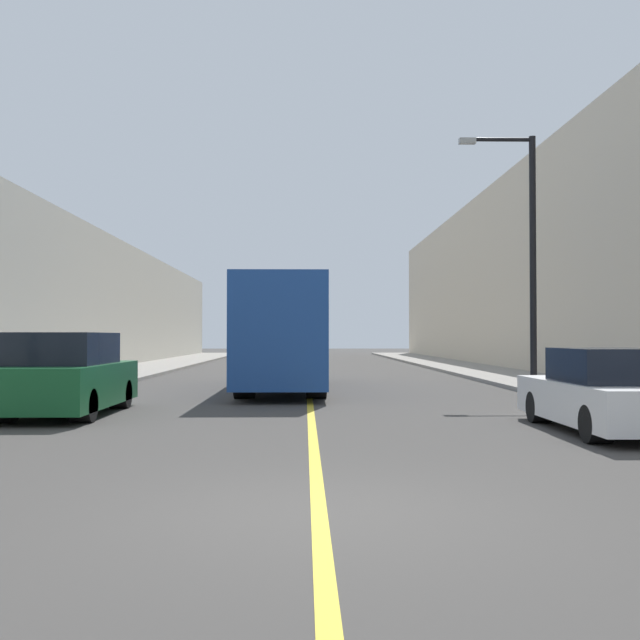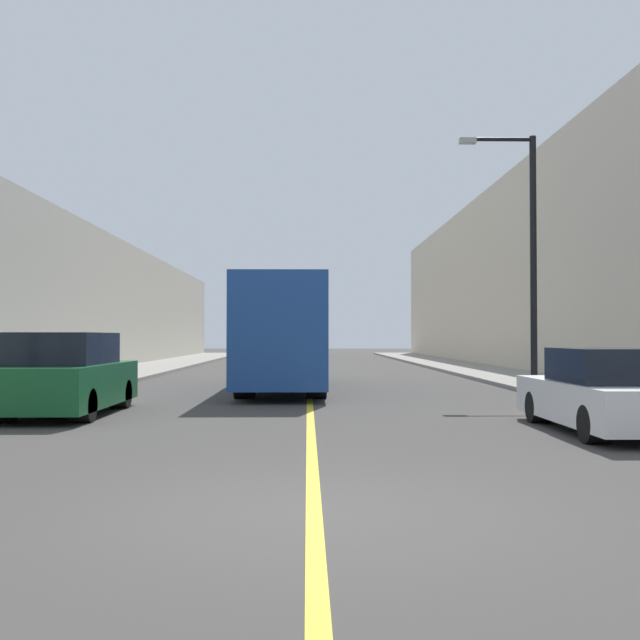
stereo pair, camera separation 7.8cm
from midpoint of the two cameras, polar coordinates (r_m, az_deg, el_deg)
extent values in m
plane|color=#3F3D3A|center=(7.42, -0.15, -14.58)|extent=(200.00, 200.00, 0.00)
cube|color=gray|center=(38.15, -13.39, -3.70)|extent=(3.70, 72.00, 0.14)
cube|color=gray|center=(38.19, 11.74, -3.71)|extent=(3.70, 72.00, 0.14)
cube|color=#B7B2A3|center=(39.16, -18.88, 1.41)|extent=(4.00, 72.00, 6.99)
cube|color=beige|center=(39.33, 17.20, 3.66)|extent=(4.00, 72.00, 10.11)
cube|color=gold|center=(37.26, -0.82, -3.90)|extent=(0.16, 72.00, 0.01)
cube|color=#1E4793|center=(24.11, -2.64, -0.92)|extent=(2.54, 10.93, 3.07)
cube|color=black|center=(18.69, -3.13, 0.83)|extent=(2.16, 0.04, 1.38)
cylinder|color=black|center=(20.82, -5.66, -4.50)|extent=(0.56, 1.07, 1.07)
cylinder|color=black|center=(20.75, -0.17, -4.52)|extent=(0.56, 1.07, 1.07)
cylinder|color=black|center=(27.57, -4.51, -3.71)|extent=(0.56, 1.07, 1.07)
cylinder|color=black|center=(27.52, -0.37, -3.72)|extent=(0.56, 1.07, 1.07)
cube|color=#145128|center=(17.27, -18.59, -4.70)|extent=(1.98, 4.82, 0.91)
cube|color=black|center=(17.01, -18.81, -2.06)|extent=(1.74, 2.65, 0.68)
cube|color=black|center=(15.01, -21.34, -4.59)|extent=(1.68, 0.04, 0.41)
cylinder|color=black|center=(16.15, -22.84, -6.04)|extent=(0.44, 0.68, 0.68)
cylinder|color=black|center=(15.65, -17.55, -6.24)|extent=(0.44, 0.68, 0.68)
cylinder|color=black|center=(18.95, -19.45, -5.35)|extent=(0.44, 0.68, 0.68)
cylinder|color=black|center=(18.52, -14.90, -5.47)|extent=(0.44, 0.68, 0.68)
cube|color=silver|center=(14.40, 20.90, -5.84)|extent=(1.80, 4.67, 0.71)
cube|color=black|center=(14.15, 21.23, -3.25)|extent=(1.58, 2.10, 0.61)
cylinder|color=black|center=(12.83, 20.41, -7.46)|extent=(0.40, 0.62, 0.62)
cylinder|color=black|center=(15.55, 16.49, -6.39)|extent=(0.40, 0.62, 0.62)
cylinder|color=black|center=(16.02, 21.31, -6.20)|extent=(0.40, 0.62, 0.62)
cylinder|color=black|center=(23.44, 16.04, 4.26)|extent=(0.20, 0.20, 7.62)
cylinder|color=black|center=(23.82, 13.66, 13.23)|extent=(1.97, 0.12, 0.12)
cube|color=#999993|center=(23.58, 11.28, 13.24)|extent=(0.50, 0.24, 0.16)
camera|label=1|loc=(0.04, -89.89, 0.00)|focal=42.00mm
camera|label=2|loc=(0.04, 90.11, 0.00)|focal=42.00mm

